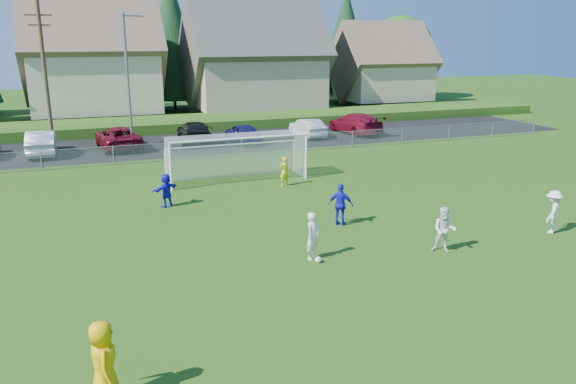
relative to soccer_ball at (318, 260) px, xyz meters
name	(u,v)px	position (x,y,z in m)	size (l,w,h in m)	color
ground	(386,310)	(0.44, -3.83, -0.11)	(160.00, 160.00, 0.00)	#193D0C
asphalt_lot	(195,143)	(0.44, 23.67, -0.10)	(60.00, 60.00, 0.00)	black
grass_embankment	(177,123)	(0.44, 31.17, 0.29)	(70.00, 6.00, 0.80)	#1E420F
soccer_ball	(318,260)	(0.00, 0.00, 0.00)	(0.22, 0.22, 0.22)	white
referee	(104,362)	(-7.24, -5.42, 0.83)	(0.91, 0.60, 1.87)	#E6AC04
player_white_a	(313,236)	(-0.03, 0.42, 0.73)	(0.61, 0.40, 1.68)	white
player_white_b	(444,230)	(4.64, -0.63, 0.73)	(0.81, 0.63, 1.68)	white
player_white_c	(553,212)	(9.88, -0.38, 0.75)	(1.12, 0.64, 1.73)	white
player_blue_a	(341,205)	(2.46, 3.38, 0.76)	(1.02, 0.42, 1.74)	#1614C0
player_blue_b	(166,190)	(-3.85, 8.51, 0.66)	(1.43, 0.46, 1.54)	#1614C0
goalkeeper	(284,171)	(2.46, 10.14, 0.66)	(0.56, 0.37, 1.53)	yellow
car_b	(42,143)	(-9.73, 23.09, 0.70)	(1.71, 4.90, 1.62)	silver
car_c	(118,138)	(-4.88, 23.61, 0.66)	(2.54, 5.52, 1.53)	maroon
car_d	(195,132)	(0.51, 23.88, 0.67)	(2.19, 5.39, 1.56)	black
car_e	(243,133)	(3.73, 22.47, 0.64)	(1.76, 4.38, 1.49)	#16154A
car_f	(308,128)	(9.21, 23.39, 0.59)	(1.48, 4.25, 1.40)	silver
car_g	(355,123)	(13.41, 23.57, 0.70)	(2.28, 5.60, 1.63)	maroon
soccer_goal	(236,150)	(0.44, 12.21, 1.52)	(7.42, 1.90, 2.50)	white
chainlink_fence	(211,149)	(0.44, 18.17, 0.52)	(52.06, 0.06, 1.20)	gray
streetlight	(129,79)	(-4.00, 22.17, 4.73)	(1.38, 0.18, 9.00)	slate
utility_pole	(45,75)	(-9.06, 23.17, 5.04)	(1.60, 0.26, 10.00)	#473321
houses_row	(181,38)	(2.42, 38.63, 7.22)	(53.90, 11.45, 13.27)	tan
tree_row	(161,42)	(1.49, 44.90, 6.80)	(65.98, 12.36, 13.80)	#382616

